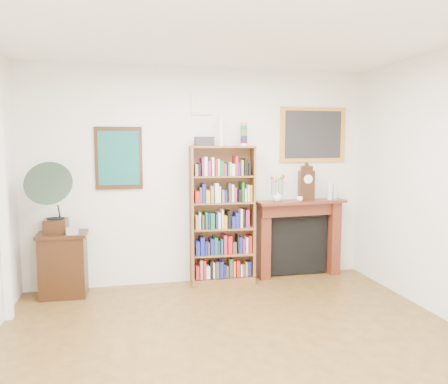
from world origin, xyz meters
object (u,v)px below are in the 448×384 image
(side_cabinet, at_px, (63,264))
(cd_stack, at_px, (72,231))
(teacup, at_px, (300,199))
(mantel_clock, at_px, (306,184))
(fireplace, at_px, (299,232))
(gramophone, at_px, (53,194))
(bottle_right, at_px, (335,192))
(bottle_left, at_px, (330,191))
(bookshelf, at_px, (223,207))
(flower_vase, at_px, (277,196))

(side_cabinet, relative_size, cd_stack, 6.45)
(teacup, bearing_deg, mantel_clock, 36.50)
(fireplace, bearing_deg, mantel_clock, -32.68)
(side_cabinet, bearing_deg, fireplace, 3.89)
(side_cabinet, xyz_separation_m, fireplace, (3.07, 0.13, 0.23))
(gramophone, relative_size, bottle_right, 4.28)
(cd_stack, bearing_deg, mantel_clock, 3.90)
(cd_stack, bearing_deg, bottle_left, 3.23)
(bookshelf, xyz_separation_m, cd_stack, (-1.84, -0.17, -0.19))
(teacup, height_order, bottle_left, bottle_left)
(bookshelf, relative_size, fireplace, 1.63)
(side_cabinet, xyz_separation_m, flower_vase, (2.72, 0.06, 0.74))
(bookshelf, xyz_separation_m, side_cabinet, (-1.98, -0.06, -0.62))
(cd_stack, relative_size, flower_vase, 0.86)
(gramophone, bearing_deg, bottle_right, 4.89)
(teacup, bearing_deg, bottle_right, 12.95)
(flower_vase, bearing_deg, bottle_left, 0.77)
(mantel_clock, height_order, bottle_right, mantel_clock)
(bookshelf, height_order, gramophone, bookshelf)
(side_cabinet, distance_m, flower_vase, 2.82)
(bottle_left, bearing_deg, bottle_right, 27.02)
(mantel_clock, bearing_deg, fireplace, 155.75)
(gramophone, distance_m, teacup, 3.09)
(teacup, bearing_deg, flower_vase, 165.90)
(side_cabinet, height_order, teacup, teacup)
(fireplace, height_order, bottle_left, bottle_left)
(fireplace, bearing_deg, bottle_right, -5.18)
(teacup, relative_size, bottle_left, 0.35)
(fireplace, xyz_separation_m, cd_stack, (-2.94, -0.25, 0.20))
(gramophone, distance_m, bottle_left, 3.57)
(side_cabinet, distance_m, bottle_left, 3.58)
(bottle_right, bearing_deg, teacup, -167.05)
(gramophone, bearing_deg, teacup, 3.05)
(bookshelf, height_order, side_cabinet, bookshelf)
(bottle_left, xyz_separation_m, bottle_right, (0.09, 0.05, -0.02))
(fireplace, xyz_separation_m, bottle_right, (0.52, -0.01, 0.54))
(gramophone, bearing_deg, flower_vase, 4.69)
(side_cabinet, bearing_deg, bottle_left, 2.61)
(side_cabinet, bearing_deg, bottle_right, 3.35)
(bookshelf, bearing_deg, gramophone, -171.95)
(side_cabinet, relative_size, flower_vase, 5.57)
(cd_stack, distance_m, bottle_right, 3.48)
(gramophone, bearing_deg, mantel_clock, 4.76)
(bookshelf, distance_m, bottle_left, 1.53)
(bookshelf, xyz_separation_m, bottle_left, (1.52, 0.01, 0.18))
(bookshelf, relative_size, bottle_left, 8.64)
(gramophone, xyz_separation_m, mantel_clock, (3.22, 0.17, 0.03))
(side_cabinet, relative_size, gramophone, 0.90)
(bookshelf, xyz_separation_m, flower_vase, (0.75, 0.00, 0.13))
(cd_stack, xyz_separation_m, mantel_clock, (3.02, 0.21, 0.47))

